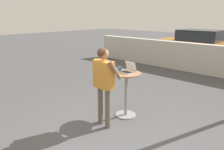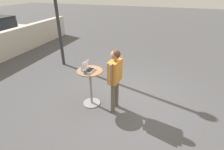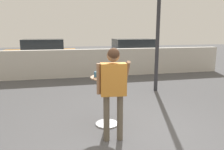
{
  "view_description": "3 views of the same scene",
  "coord_description": "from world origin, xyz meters",
  "px_view_note": "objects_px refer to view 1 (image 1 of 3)",
  "views": [
    {
      "loc": [
        2.68,
        -2.87,
        2.32
      ],
      "look_at": [
        -0.47,
        0.46,
        1.06
      ],
      "focal_mm": 35.0,
      "sensor_mm": 36.0,
      "label": 1
    },
    {
      "loc": [
        -4.05,
        -1.03,
        3.04
      ],
      "look_at": [
        -0.21,
        0.27,
        0.93
      ],
      "focal_mm": 28.0,
      "sensor_mm": 36.0,
      "label": 2
    },
    {
      "loc": [
        -1.25,
        -3.49,
        1.98
      ],
      "look_at": [
        -0.32,
        0.56,
        1.14
      ],
      "focal_mm": 35.0,
      "sensor_mm": 36.0,
      "label": 3
    }
  ],
  "objects_px": {
    "cafe_table": "(126,90)",
    "coffee_mug": "(120,69)",
    "standing_person": "(104,77)",
    "laptop": "(128,70)",
    "parked_car_further_down": "(197,43)"
  },
  "relations": [
    {
      "from": "laptop",
      "to": "standing_person",
      "type": "bearing_deg",
      "value": -92.33
    },
    {
      "from": "laptop",
      "to": "parked_car_further_down",
      "type": "height_order",
      "value": "parked_car_further_down"
    },
    {
      "from": "cafe_table",
      "to": "standing_person",
      "type": "height_order",
      "value": "standing_person"
    },
    {
      "from": "laptop",
      "to": "coffee_mug",
      "type": "xyz_separation_m",
      "value": [
        -0.23,
        -0.04,
        -0.0
      ]
    },
    {
      "from": "cafe_table",
      "to": "coffee_mug",
      "type": "distance_m",
      "value": 0.51
    },
    {
      "from": "laptop",
      "to": "coffee_mug",
      "type": "relative_size",
      "value": 2.84
    },
    {
      "from": "parked_car_further_down",
      "to": "cafe_table",
      "type": "bearing_deg",
      "value": -76.91
    },
    {
      "from": "laptop",
      "to": "standing_person",
      "type": "height_order",
      "value": "standing_person"
    },
    {
      "from": "coffee_mug",
      "to": "standing_person",
      "type": "relative_size",
      "value": 0.07
    },
    {
      "from": "cafe_table",
      "to": "laptop",
      "type": "distance_m",
      "value": 0.46
    },
    {
      "from": "cafe_table",
      "to": "parked_car_further_down",
      "type": "relative_size",
      "value": 0.26
    },
    {
      "from": "cafe_table",
      "to": "standing_person",
      "type": "bearing_deg",
      "value": -92.03
    },
    {
      "from": "coffee_mug",
      "to": "parked_car_further_down",
      "type": "bearing_deg",
      "value": 101.73
    },
    {
      "from": "cafe_table",
      "to": "coffee_mug",
      "type": "bearing_deg",
      "value": 175.58
    },
    {
      "from": "cafe_table",
      "to": "laptop",
      "type": "xyz_separation_m",
      "value": [
        0.01,
        0.06,
        0.46
      ]
    }
  ]
}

